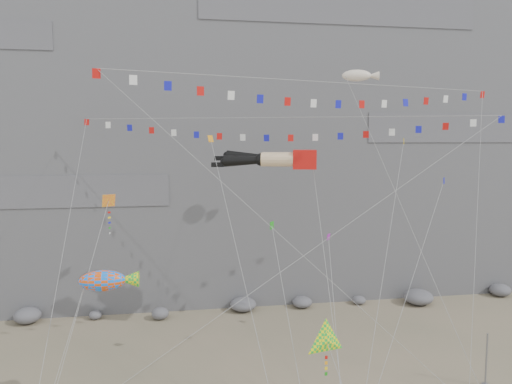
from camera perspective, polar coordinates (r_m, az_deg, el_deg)
cliff at (r=63.06m, az=-3.53°, el=13.48°), size 80.00×28.00×50.00m
talus_boulders at (r=50.32m, az=-1.49°, el=-12.76°), size 60.00×3.00×1.20m
anchor_pole_right at (r=39.11m, az=24.83°, el=-17.02°), size 0.12×0.12×3.71m
legs_kite at (r=39.37m, az=2.28°, el=3.76°), size 8.45×18.17×21.63m
flag_banner_upper at (r=41.27m, az=2.58°, el=8.48°), size 32.79×19.29×28.28m
flag_banner_lower at (r=35.20m, az=8.08°, el=12.30°), size 29.15×10.45×23.28m
harlequin_kite at (r=33.26m, az=-16.51°, el=-1.05°), size 4.21×7.26×14.72m
fish_windsock at (r=30.89m, az=-17.14°, el=-9.68°), size 5.42×4.09×9.81m
delta_kite at (r=29.86m, az=8.09°, el=-16.53°), size 2.85×3.67×7.14m
blimp_windsock at (r=42.84m, az=11.45°, el=12.82°), size 6.86×12.41×25.23m
small_kite_a at (r=39.52m, az=-5.11°, el=5.62°), size 3.24×17.02×23.56m
small_kite_b at (r=37.10m, az=8.32°, el=-5.45°), size 2.84×10.93×14.28m
small_kite_c at (r=34.55m, az=1.88°, el=-4.15°), size 1.18×11.62×15.39m
small_kite_d at (r=40.74m, az=16.43°, el=4.91°), size 8.84×13.02×22.35m
small_kite_e at (r=40.47m, az=20.55°, el=0.73°), size 10.87×10.53×19.71m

